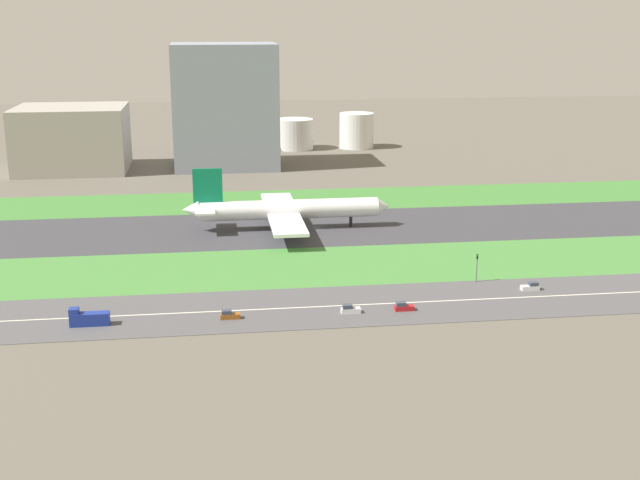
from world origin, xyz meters
name	(u,v)px	position (x,y,z in m)	size (l,w,h in m)	color
ground_plane	(315,228)	(0.00, 0.00, 0.00)	(800.00, 800.00, 0.00)	#5B564C
runway	(315,228)	(0.00, 0.00, 0.05)	(280.00, 46.00, 0.10)	#38383D
grass_median_north	(300,200)	(0.00, 41.00, 0.05)	(280.00, 36.00, 0.10)	#3D7A33
grass_median_south	(334,265)	(0.00, -41.00, 0.05)	(280.00, 36.00, 0.10)	#427F38
highway	(355,305)	(0.00, -73.00, 0.05)	(280.00, 28.00, 0.10)	#4C4C4F
highway_centerline	(355,305)	(0.00, -73.00, 0.11)	(266.00, 0.50, 0.01)	silver
airliner	(284,210)	(-9.68, 0.00, 6.23)	(65.00, 56.00, 19.70)	white
car_2	(403,307)	(10.31, -78.00, 0.92)	(4.40, 1.80, 2.00)	#B2191E
truck_0	(88,318)	(-59.43, -78.00, 1.67)	(8.40, 2.50, 4.00)	navy
car_1	(531,287)	(44.53, -68.00, 0.92)	(4.40, 1.80, 2.00)	silver
car_0	(350,309)	(-2.03, -78.00, 0.92)	(4.40, 1.80, 2.00)	silver
car_3	(229,315)	(-29.09, -78.00, 0.92)	(4.40, 1.80, 2.00)	brown
traffic_light	(477,266)	(33.33, -60.01, 4.29)	(0.36, 0.50, 7.20)	#4C4C51
terminal_building	(72,139)	(-90.00, 114.00, 13.63)	(45.96, 39.71, 27.27)	#9E998E
hangar_building	(225,106)	(-24.43, 114.00, 26.57)	(44.65, 35.16, 53.14)	gray
fuel_tank_west	(240,135)	(-16.36, 159.00, 7.50)	(20.80, 20.80, 15.00)	silver
fuel_tank_centre	(295,134)	(10.45, 159.00, 7.47)	(18.48, 18.48, 14.94)	silver
fuel_tank_east	(357,130)	(41.77, 159.00, 8.68)	(17.13, 17.13, 17.36)	silver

